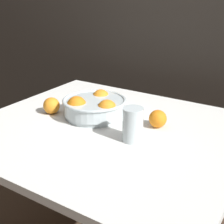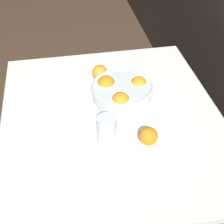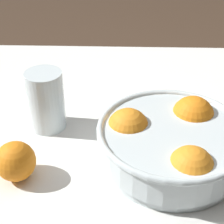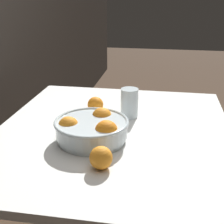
% 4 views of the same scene
% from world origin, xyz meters
% --- Properties ---
extents(dining_table, '(1.05, 0.93, 0.77)m').
position_xyz_m(dining_table, '(0.00, 0.00, 0.68)').
color(dining_table, white).
rests_on(dining_table, ground_plane).
extents(fruit_bowl, '(0.27, 0.27, 0.10)m').
position_xyz_m(fruit_bowl, '(-0.10, 0.06, 0.82)').
color(fruit_bowl, silver).
rests_on(fruit_bowl, dining_table).
extents(juice_glass, '(0.08, 0.08, 0.13)m').
position_xyz_m(juice_glass, '(0.14, -0.05, 0.83)').
color(juice_glass, '#F4A314').
rests_on(juice_glass, dining_table).
extents(orange_loose_front, '(0.07, 0.07, 0.07)m').
position_xyz_m(orange_loose_front, '(0.17, 0.11, 0.81)').
color(orange_loose_front, orange).
rests_on(orange_loose_front, dining_table).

